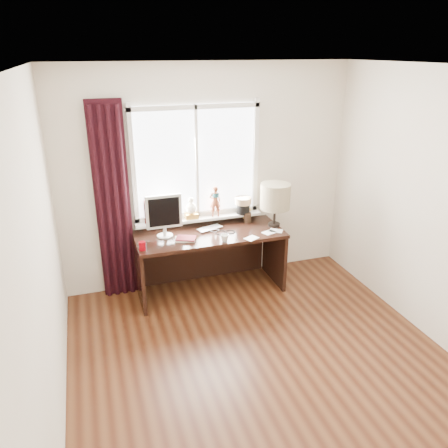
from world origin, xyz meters
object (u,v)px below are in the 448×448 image
object	(u,v)px
red_cup	(142,246)
desk	(208,249)
laptop	(210,228)
monitor	(164,213)
table_lamp	(275,197)
mug	(225,238)

from	to	relation	value
red_cup	desk	bearing A→B (deg)	21.66
laptop	monitor	size ratio (longest dim) A/B	0.61
laptop	table_lamp	xyz separation A→B (m)	(0.76, -0.12, 0.35)
table_lamp	monitor	bearing A→B (deg)	176.35
red_cup	desk	xyz separation A→B (m)	(0.80, 0.32, -0.29)
mug	table_lamp	xyz separation A→B (m)	(0.71, 0.26, 0.32)
desk	red_cup	bearing A→B (deg)	-158.34
laptop	table_lamp	size ratio (longest dim) A/B	0.58
desk	table_lamp	world-z (taller)	table_lamp
laptop	desk	distance (m)	0.26
mug	red_cup	world-z (taller)	red_cup
red_cup	monitor	xyz separation A→B (m)	(0.29, 0.28, 0.23)
mug	laptop	bearing A→B (deg)	98.28
desk	table_lamp	size ratio (longest dim) A/B	3.27
desk	monitor	xyz separation A→B (m)	(-0.51, -0.04, 0.52)
laptop	red_cup	size ratio (longest dim) A/B	3.21
desk	monitor	bearing A→B (deg)	-175.66
desk	laptop	bearing A→B (deg)	3.91
laptop	desk	world-z (taller)	laptop
mug	monitor	distance (m)	0.72
monitor	desk	bearing A→B (deg)	4.34
mug	red_cup	size ratio (longest dim) A/B	0.95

